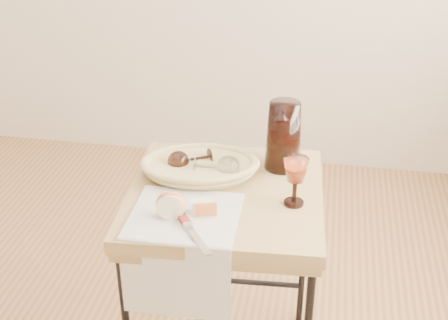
% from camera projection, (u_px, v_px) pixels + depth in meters
% --- Properties ---
extents(side_table, '(0.64, 0.64, 0.76)m').
position_uv_depth(side_table, '(225.00, 286.00, 2.07)').
color(side_table, brown).
rests_on(side_table, floor).
extents(tea_towel, '(0.32, 0.29, 0.01)m').
position_uv_depth(tea_towel, '(185.00, 215.00, 1.76)').
color(tea_towel, white).
rests_on(tea_towel, side_table).
extents(bread_basket, '(0.38, 0.30, 0.05)m').
position_uv_depth(bread_basket, '(200.00, 168.00, 1.96)').
color(bread_basket, tan).
rests_on(bread_basket, side_table).
extents(goblet_lying_a, '(0.13, 0.12, 0.07)m').
position_uv_depth(goblet_lying_a, '(192.00, 160.00, 1.96)').
color(goblet_lying_a, '#331A13').
rests_on(goblet_lying_a, bread_basket).
extents(goblet_lying_b, '(0.13, 0.09, 0.08)m').
position_uv_depth(goblet_lying_b, '(214.00, 166.00, 1.92)').
color(goblet_lying_b, white).
rests_on(goblet_lying_b, bread_basket).
extents(pitcher, '(0.20, 0.26, 0.27)m').
position_uv_depth(pitcher, '(284.00, 136.00, 1.97)').
color(pitcher, black).
rests_on(pitcher, side_table).
extents(wine_goblet, '(0.10, 0.10, 0.15)m').
position_uv_depth(wine_goblet, '(295.00, 181.00, 1.78)').
color(wine_goblet, white).
rests_on(wine_goblet, side_table).
extents(apple_half, '(0.09, 0.06, 0.08)m').
position_uv_depth(apple_half, '(171.00, 204.00, 1.74)').
color(apple_half, red).
rests_on(apple_half, tea_towel).
extents(apple_wedge, '(0.07, 0.05, 0.04)m').
position_uv_depth(apple_wedge, '(202.00, 206.00, 1.76)').
color(apple_wedge, beige).
rests_on(apple_wedge, tea_towel).
extents(table_knife, '(0.16, 0.21, 0.02)m').
position_uv_depth(table_knife, '(189.00, 227.00, 1.69)').
color(table_knife, silver).
rests_on(table_knife, tea_towel).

